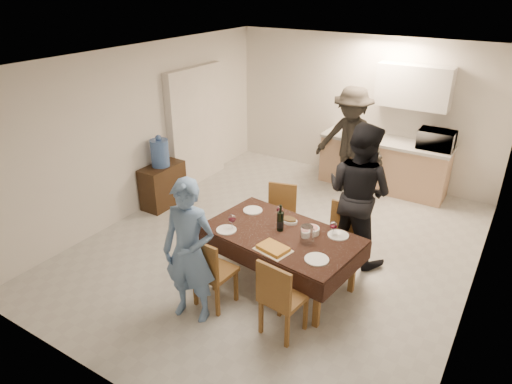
# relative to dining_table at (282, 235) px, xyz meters

# --- Properties ---
(floor) EXTENTS (5.00, 6.00, 0.02)m
(floor) POSITION_rel_dining_table_xyz_m (-0.43, 0.76, -0.68)
(floor) COLOR #A4A39F
(floor) RESTS_ON ground
(ceiling) EXTENTS (5.00, 6.00, 0.02)m
(ceiling) POSITION_rel_dining_table_xyz_m (-0.43, 0.76, 1.92)
(ceiling) COLOR white
(ceiling) RESTS_ON wall_back
(wall_back) EXTENTS (5.00, 0.02, 2.60)m
(wall_back) POSITION_rel_dining_table_xyz_m (-0.43, 3.76, 0.62)
(wall_back) COLOR beige
(wall_back) RESTS_ON floor
(wall_front) EXTENTS (5.00, 0.02, 2.60)m
(wall_front) POSITION_rel_dining_table_xyz_m (-0.43, -2.24, 0.62)
(wall_front) COLOR beige
(wall_front) RESTS_ON floor
(wall_left) EXTENTS (0.02, 6.00, 2.60)m
(wall_left) POSITION_rel_dining_table_xyz_m (-2.93, 0.76, 0.62)
(wall_left) COLOR beige
(wall_left) RESTS_ON floor
(wall_right) EXTENTS (0.02, 6.00, 2.60)m
(wall_right) POSITION_rel_dining_table_xyz_m (2.07, 0.76, 0.62)
(wall_right) COLOR beige
(wall_right) RESTS_ON floor
(stub_partition) EXTENTS (0.15, 1.40, 2.10)m
(stub_partition) POSITION_rel_dining_table_xyz_m (-2.85, 1.96, 0.37)
(stub_partition) COLOR beige
(stub_partition) RESTS_ON floor
(kitchen_base_cabinet) EXTENTS (2.20, 0.60, 0.86)m
(kitchen_base_cabinet) POSITION_rel_dining_table_xyz_m (0.17, 3.44, -0.25)
(kitchen_base_cabinet) COLOR tan
(kitchen_base_cabinet) RESTS_ON floor
(kitchen_worktop) EXTENTS (2.24, 0.64, 0.05)m
(kitchen_worktop) POSITION_rel_dining_table_xyz_m (0.17, 3.44, 0.21)
(kitchen_worktop) COLOR #B1B0AC
(kitchen_worktop) RESTS_ON kitchen_base_cabinet
(upper_cabinet) EXTENTS (1.20, 0.34, 0.70)m
(upper_cabinet) POSITION_rel_dining_table_xyz_m (0.47, 3.58, 1.17)
(upper_cabinet) COLOR silver
(upper_cabinet) RESTS_ON wall_back
(dining_table) EXTENTS (1.94, 1.29, 0.71)m
(dining_table) POSITION_rel_dining_table_xyz_m (0.00, 0.00, 0.00)
(dining_table) COLOR black
(dining_table) RESTS_ON floor
(chair_near_left) EXTENTS (0.44, 0.44, 0.49)m
(chair_near_left) POSITION_rel_dining_table_xyz_m (-0.45, -0.84, -0.12)
(chair_near_left) COLOR brown
(chair_near_left) RESTS_ON floor
(chair_near_right) EXTENTS (0.47, 0.47, 0.50)m
(chair_near_right) POSITION_rel_dining_table_xyz_m (0.45, -0.84, -0.11)
(chair_near_right) COLOR brown
(chair_near_right) RESTS_ON floor
(chair_far_left) EXTENTS (0.50, 0.50, 0.48)m
(chair_far_left) POSITION_rel_dining_table_xyz_m (-0.45, 0.67, -0.14)
(chair_far_left) COLOR brown
(chair_far_left) RESTS_ON floor
(chair_far_right) EXTENTS (0.40, 0.40, 0.46)m
(chair_far_right) POSITION_rel_dining_table_xyz_m (0.45, 0.67, -0.16)
(chair_far_right) COLOR brown
(chair_far_right) RESTS_ON floor
(console) EXTENTS (0.38, 0.76, 0.71)m
(console) POSITION_rel_dining_table_xyz_m (-2.71, 0.85, -0.33)
(console) COLOR #2F1E0F
(console) RESTS_ON floor
(water_jug) EXTENTS (0.29, 0.29, 0.44)m
(water_jug) POSITION_rel_dining_table_xyz_m (-2.71, 0.85, 0.25)
(water_jug) COLOR #4369B0
(water_jug) RESTS_ON console
(wine_bottle) EXTENTS (0.08, 0.08, 0.34)m
(wine_bottle) POSITION_rel_dining_table_xyz_m (-0.05, 0.05, 0.20)
(wine_bottle) COLOR black
(wine_bottle) RESTS_ON dining_table
(water_pitcher) EXTENTS (0.14, 0.14, 0.22)m
(water_pitcher) POSITION_rel_dining_table_xyz_m (0.35, -0.05, 0.14)
(water_pitcher) COLOR white
(water_pitcher) RESTS_ON dining_table
(savoury_tart) EXTENTS (0.44, 0.36, 0.05)m
(savoury_tart) POSITION_rel_dining_table_xyz_m (0.10, -0.38, 0.06)
(savoury_tart) COLOR gold
(savoury_tart) RESTS_ON dining_table
(salad_bowl) EXTENTS (0.20, 0.20, 0.08)m
(salad_bowl) POSITION_rel_dining_table_xyz_m (0.30, 0.18, 0.07)
(salad_bowl) COLOR white
(salad_bowl) RESTS_ON dining_table
(mushroom_dish) EXTENTS (0.20, 0.20, 0.03)m
(mushroom_dish) POSITION_rel_dining_table_xyz_m (-0.05, 0.28, 0.05)
(mushroom_dish) COLOR white
(mushroom_dish) RESTS_ON dining_table
(wine_glass_a) EXTENTS (0.09, 0.09, 0.21)m
(wine_glass_a) POSITION_rel_dining_table_xyz_m (-0.55, -0.25, 0.14)
(wine_glass_a) COLOR white
(wine_glass_a) RESTS_ON dining_table
(wine_glass_b) EXTENTS (0.09, 0.09, 0.20)m
(wine_glass_b) POSITION_rel_dining_table_xyz_m (0.55, 0.25, 0.13)
(wine_glass_b) COLOR white
(wine_glass_b) RESTS_ON dining_table
(wine_glass_c) EXTENTS (0.09, 0.09, 0.19)m
(wine_glass_c) POSITION_rel_dining_table_xyz_m (-0.20, 0.30, 0.13)
(wine_glass_c) COLOR white
(wine_glass_c) RESTS_ON dining_table
(plate_near_left) EXTENTS (0.25, 0.25, 0.01)m
(plate_near_left) POSITION_rel_dining_table_xyz_m (-0.60, -0.30, 0.04)
(plate_near_left) COLOR white
(plate_near_left) RESTS_ON dining_table
(plate_near_right) EXTENTS (0.27, 0.27, 0.02)m
(plate_near_right) POSITION_rel_dining_table_xyz_m (0.60, -0.30, 0.04)
(plate_near_right) COLOR white
(plate_near_right) RESTS_ON dining_table
(plate_far_left) EXTENTS (0.25, 0.25, 0.01)m
(plate_far_left) POSITION_rel_dining_table_xyz_m (-0.60, 0.30, 0.04)
(plate_far_left) COLOR white
(plate_far_left) RESTS_ON dining_table
(plate_far_right) EXTENTS (0.25, 0.25, 0.01)m
(plate_far_right) POSITION_rel_dining_table_xyz_m (0.60, 0.30, 0.04)
(plate_far_right) COLOR white
(plate_far_right) RESTS_ON dining_table
(microwave) EXTENTS (0.57, 0.38, 0.31)m
(microwave) POSITION_rel_dining_table_xyz_m (0.99, 3.44, 0.39)
(microwave) COLOR silver
(microwave) RESTS_ON kitchen_worktop
(person_near) EXTENTS (0.68, 0.52, 1.67)m
(person_near) POSITION_rel_dining_table_xyz_m (-0.55, -1.05, 0.15)
(person_near) COLOR #5A7CAC
(person_near) RESTS_ON floor
(person_far) EXTENTS (1.06, 0.91, 1.90)m
(person_far) POSITION_rel_dining_table_xyz_m (0.55, 1.05, 0.27)
(person_far) COLOR black
(person_far) RESTS_ON floor
(person_kitchen) EXTENTS (1.21, 0.70, 1.87)m
(person_kitchen) POSITION_rel_dining_table_xyz_m (-0.32, 2.99, 0.26)
(person_kitchen) COLOR black
(person_kitchen) RESTS_ON floor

